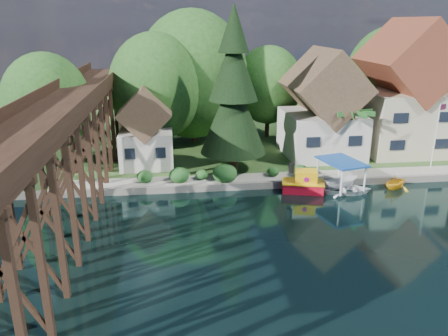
{
  "coord_description": "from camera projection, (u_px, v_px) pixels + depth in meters",
  "views": [
    {
      "loc": [
        -8.35,
        -27.11,
        13.92
      ],
      "look_at": [
        -4.42,
        6.0,
        2.72
      ],
      "focal_mm": 35.0,
      "sensor_mm": 36.0,
      "label": 1
    }
  ],
  "objects": [
    {
      "name": "seawall",
      "position": [
        315.0,
        183.0,
        38.76
      ],
      "size": [
        60.0,
        0.4,
        0.62
      ],
      "primitive_type": "cube",
      "color": "slate",
      "rests_on": "ground"
    },
    {
      "name": "house_center",
      "position": [
        404.0,
        96.0,
        46.15
      ],
      "size": [
        8.65,
        9.18,
        13.89
      ],
      "color": "#BBB292",
      "rests_on": "bank"
    },
    {
      "name": "bg_trees",
      "position": [
        256.0,
        84.0,
        48.68
      ],
      "size": [
        49.9,
        13.3,
        10.57
      ],
      "color": "#382314",
      "rests_on": "bank"
    },
    {
      "name": "ground",
      "position": [
        296.0,
        229.0,
        30.88
      ],
      "size": [
        140.0,
        140.0,
        0.0
      ],
      "primitive_type": "plane",
      "color": "black",
      "rests_on": "ground"
    },
    {
      "name": "boat_yellow",
      "position": [
        396.0,
        181.0,
        38.12
      ],
      "size": [
        3.5,
        3.34,
        1.43
      ],
      "primitive_type": "imported",
      "rotation": [
        0.0,
        0.0,
        2.06
      ],
      "color": "yellow",
      "rests_on": "ground"
    },
    {
      "name": "trestle_bridge",
      "position": [
        70.0,
        144.0,
        32.26
      ],
      "size": [
        4.12,
        44.18,
        9.3
      ],
      "color": "black",
      "rests_on": "ground"
    },
    {
      "name": "flagpole",
      "position": [
        437.0,
        129.0,
        41.07
      ],
      "size": [
        0.9,
        0.45,
        6.25
      ],
      "color": "white",
      "rests_on": "bank"
    },
    {
      "name": "shed",
      "position": [
        146.0,
        132.0,
        42.08
      ],
      "size": [
        5.09,
        5.4,
        7.85
      ],
      "color": "beige",
      "rests_on": "bank"
    },
    {
      "name": "tugboat",
      "position": [
        304.0,
        183.0,
        37.39
      ],
      "size": [
        3.91,
        2.75,
        2.57
      ],
      "color": "red",
      "rests_on": "ground"
    },
    {
      "name": "conifer",
      "position": [
        233.0,
        94.0,
        39.16
      ],
      "size": [
        6.1,
        6.1,
        15.02
      ],
      "color": "#382314",
      "rests_on": "bank"
    },
    {
      "name": "palm_tree",
      "position": [
        352.0,
        114.0,
        41.74
      ],
      "size": [
        4.58,
        4.58,
        5.77
      ],
      "color": "#382314",
      "rests_on": "bank"
    },
    {
      "name": "boat_canopy",
      "position": [
        340.0,
        177.0,
        37.74
      ],
      "size": [
        3.73,
        4.67,
        2.65
      ],
      "color": "silver",
      "rests_on": "ground"
    },
    {
      "name": "shrubs",
      "position": [
        218.0,
        172.0,
        38.69
      ],
      "size": [
        15.76,
        2.47,
        1.7
      ],
      "color": "#184419",
      "rests_on": "bank"
    },
    {
      "name": "bank",
      "position": [
        232.0,
        122.0,
        62.81
      ],
      "size": [
        140.0,
        52.0,
        0.5
      ],
      "primitive_type": "cube",
      "color": "#27491D",
      "rests_on": "ground"
    },
    {
      "name": "promenade",
      "position": [
        332.0,
        175.0,
        40.13
      ],
      "size": [
        50.0,
        2.6,
        0.06
      ],
      "primitive_type": "cube",
      "color": "gray",
      "rests_on": "bank"
    },
    {
      "name": "house_left",
      "position": [
        322.0,
        111.0,
        45.08
      ],
      "size": [
        7.64,
        8.64,
        11.02
      ],
      "color": "beige",
      "rests_on": "bank"
    },
    {
      "name": "boat_white_a",
      "position": [
        347.0,
        188.0,
        37.21
      ],
      "size": [
        4.51,
        3.57,
        0.84
      ],
      "primitive_type": "imported",
      "rotation": [
        0.0,
        0.0,
        1.39
      ],
      "color": "white",
      "rests_on": "ground"
    }
  ]
}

